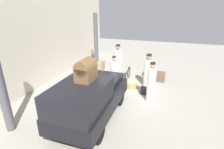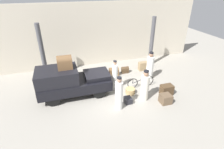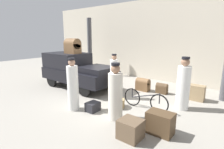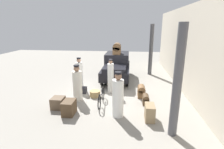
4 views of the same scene
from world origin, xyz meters
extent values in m
plane|color=gray|center=(0.00, 0.00, 0.00)|extent=(30.00, 30.00, 0.00)
cube|color=beige|center=(0.00, 4.08, 2.25)|extent=(16.00, 0.15, 4.50)
cylinder|color=#4C4C51|center=(-3.52, 2.61, 1.80)|extent=(0.28, 0.28, 3.59)
cylinder|color=#4C4C51|center=(3.92, 2.61, 1.80)|extent=(0.28, 0.28, 3.59)
cylinder|color=black|center=(-0.73, 1.02, 0.35)|extent=(0.70, 0.12, 0.70)
cylinder|color=black|center=(-0.73, -0.51, 0.35)|extent=(0.70, 0.12, 0.70)
cylinder|color=black|center=(-3.12, 1.02, 0.35)|extent=(0.70, 0.12, 0.70)
cylinder|color=black|center=(-3.12, -0.51, 0.35)|extent=(0.70, 0.12, 0.70)
cube|color=black|center=(-1.92, 0.26, 0.65)|extent=(3.86, 1.69, 0.55)
cube|color=black|center=(-2.79, 0.26, 1.29)|extent=(2.12, 1.56, 0.74)
cube|color=black|center=(-0.67, 0.26, 1.05)|extent=(1.35, 1.32, 0.25)
torus|color=black|center=(2.42, -0.11, 0.33)|extent=(0.65, 0.04, 0.65)
torus|color=black|center=(1.39, -0.11, 0.33)|extent=(0.65, 0.04, 0.65)
cylinder|color=#232328|center=(1.90, -0.11, 0.49)|extent=(1.05, 0.04, 0.35)
cylinder|color=#232328|center=(1.39, -0.11, 0.49)|extent=(0.04, 0.04, 0.33)
cylinder|color=#232328|center=(2.42, -0.11, 0.51)|extent=(0.04, 0.04, 0.37)
cylinder|color=tan|center=(1.05, -0.58, 0.15)|extent=(0.54, 0.54, 0.30)
cylinder|color=white|center=(2.90, 0.72, 0.76)|extent=(0.44, 0.44, 1.51)
sphere|color=#936B51|center=(2.90, 0.72, 1.65)|extent=(0.27, 0.27, 0.27)
cylinder|color=black|center=(2.90, 0.72, 1.79)|extent=(0.26, 0.26, 0.08)
cylinder|color=silver|center=(1.53, -1.31, 0.71)|extent=(0.44, 0.44, 1.43)
sphere|color=#936B51|center=(1.53, -1.31, 1.56)|extent=(0.27, 0.27, 0.27)
cylinder|color=black|center=(1.53, -1.31, 1.70)|extent=(0.26, 0.26, 0.07)
cylinder|color=white|center=(0.36, 0.14, 0.79)|extent=(0.32, 0.32, 1.58)
sphere|color=#936B51|center=(0.36, 0.14, 1.68)|extent=(0.20, 0.20, 0.20)
cylinder|color=black|center=(0.36, 0.14, 1.78)|extent=(0.19, 0.19, 0.06)
cylinder|color=white|center=(-0.02, -1.66, 0.76)|extent=(0.37, 0.37, 1.53)
sphere|color=tan|center=(-0.02, -1.66, 1.64)|extent=(0.23, 0.23, 0.23)
cylinder|color=black|center=(-0.02, -1.66, 1.76)|extent=(0.22, 0.22, 0.06)
cube|color=brown|center=(2.48, -1.93, 0.24)|extent=(0.55, 0.52, 0.49)
cube|color=#4C3823|center=(2.95, -1.26, 0.29)|extent=(0.67, 0.45, 0.58)
cube|color=brown|center=(0.80, 1.76, 0.20)|extent=(0.62, 0.36, 0.41)
cylinder|color=brown|center=(0.80, 1.76, 0.41)|extent=(0.62, 0.36, 0.36)
cube|color=#937A56|center=(3.06, 1.95, 0.31)|extent=(0.64, 0.35, 0.61)
cube|color=#232328|center=(0.60, -1.35, 0.15)|extent=(0.36, 0.43, 0.31)
cube|color=#4C3823|center=(1.67, 1.91, 0.16)|extent=(0.49, 0.28, 0.32)
cylinder|color=#4C3823|center=(1.67, 1.91, 0.32)|extent=(0.49, 0.28, 0.28)
cube|color=brown|center=(-2.31, 0.26, 1.90)|extent=(0.74, 0.51, 0.47)
cylinder|color=brown|center=(-2.31, 0.26, 2.13)|extent=(0.74, 0.51, 0.51)
camera|label=1|loc=(-7.10, -2.25, 3.92)|focal=28.00mm
camera|label=2|loc=(-2.36, -8.23, 5.64)|focal=28.00mm
camera|label=3|loc=(4.56, -5.28, 2.49)|focal=28.00mm
camera|label=4|loc=(9.17, 1.15, 3.50)|focal=28.00mm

